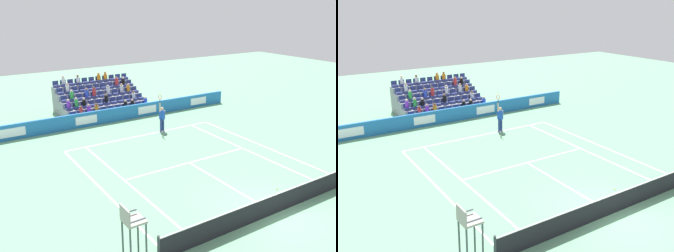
% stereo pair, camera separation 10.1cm
% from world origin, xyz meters
% --- Properties ---
extents(ground_plane, '(80.00, 80.00, 0.00)m').
position_xyz_m(ground_plane, '(0.00, 0.00, 0.00)').
color(ground_plane, '#669E77').
extents(line_baseline, '(10.97, 0.10, 0.01)m').
position_xyz_m(line_baseline, '(0.00, -11.89, 0.00)').
color(line_baseline, white).
rests_on(line_baseline, ground).
extents(line_service, '(8.23, 0.10, 0.01)m').
position_xyz_m(line_service, '(0.00, -6.40, 0.00)').
color(line_service, white).
rests_on(line_service, ground).
extents(line_centre_service, '(0.10, 6.40, 0.01)m').
position_xyz_m(line_centre_service, '(0.00, -3.20, 0.00)').
color(line_centre_service, white).
rests_on(line_centre_service, ground).
extents(line_singles_sideline_left, '(0.10, 11.89, 0.01)m').
position_xyz_m(line_singles_sideline_left, '(4.12, -5.95, 0.00)').
color(line_singles_sideline_left, white).
rests_on(line_singles_sideline_left, ground).
extents(line_singles_sideline_right, '(0.10, 11.89, 0.01)m').
position_xyz_m(line_singles_sideline_right, '(-4.12, -5.95, 0.00)').
color(line_singles_sideline_right, white).
rests_on(line_singles_sideline_right, ground).
extents(line_doubles_sideline_left, '(0.10, 11.89, 0.01)m').
position_xyz_m(line_doubles_sideline_left, '(5.49, -5.95, 0.00)').
color(line_doubles_sideline_left, white).
rests_on(line_doubles_sideline_left, ground).
extents(line_doubles_sideline_right, '(0.10, 11.89, 0.01)m').
position_xyz_m(line_doubles_sideline_right, '(-5.49, -5.95, 0.00)').
color(line_doubles_sideline_right, white).
rests_on(line_doubles_sideline_right, ground).
extents(line_centre_mark, '(0.10, 0.20, 0.01)m').
position_xyz_m(line_centre_mark, '(0.00, -11.79, 0.00)').
color(line_centre_mark, white).
rests_on(line_centre_mark, ground).
extents(sponsor_barrier, '(20.43, 0.22, 1.07)m').
position_xyz_m(sponsor_barrier, '(0.00, -15.81, 0.53)').
color(sponsor_barrier, '#1E66AD').
rests_on(sponsor_barrier, ground).
extents(tennis_net, '(11.97, 0.10, 1.07)m').
position_xyz_m(tennis_net, '(0.00, 0.00, 0.49)').
color(tennis_net, '#33383D').
rests_on(tennis_net, ground).
extents(tennis_player, '(0.54, 0.43, 2.85)m').
position_xyz_m(tennis_player, '(-1.56, -11.87, 0.99)').
color(tennis_player, navy).
rests_on(tennis_player, ground).
extents(umpire_chair, '(0.70, 0.70, 2.34)m').
position_xyz_m(umpire_chair, '(6.76, -0.35, 1.52)').
color(umpire_chair, '#474C54').
rests_on(umpire_chair, ground).
extents(stadium_stand, '(6.82, 4.75, 2.99)m').
position_xyz_m(stadium_stand, '(0.00, -19.36, 0.83)').
color(stadium_stand, gray).
rests_on(stadium_stand, ground).
extents(loose_tennis_ball, '(0.07, 0.07, 0.07)m').
position_xyz_m(loose_tennis_ball, '(-1.74, -1.47, 0.03)').
color(loose_tennis_ball, '#D1E533').
rests_on(loose_tennis_ball, ground).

